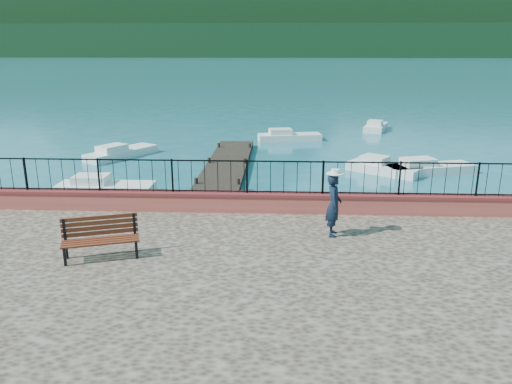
# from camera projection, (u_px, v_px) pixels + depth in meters

# --- Properties ---
(ground) EXTENTS (2000.00, 2000.00, 0.00)m
(ground) POSITION_uv_depth(u_px,v_px,m) (250.00, 311.00, 11.60)
(ground) COLOR #19596B
(ground) RESTS_ON ground
(parapet) EXTENTS (28.00, 0.46, 0.58)m
(parapet) POSITION_uv_depth(u_px,v_px,m) (257.00, 202.00, 14.72)
(parapet) COLOR #AC4A3E
(parapet) RESTS_ON promenade
(railing) EXTENTS (27.00, 0.05, 0.95)m
(railing) POSITION_uv_depth(u_px,v_px,m) (257.00, 177.00, 14.51)
(railing) COLOR black
(railing) RESTS_ON parapet
(dock) EXTENTS (2.00, 16.00, 0.30)m
(dock) POSITION_uv_depth(u_px,v_px,m) (222.00, 176.00, 23.15)
(dock) COLOR #2D231C
(dock) RESTS_ON ground
(far_forest) EXTENTS (900.00, 60.00, 18.00)m
(far_forest) POSITION_uv_depth(u_px,v_px,m) (280.00, 41.00, 296.69)
(far_forest) COLOR black
(far_forest) RESTS_ON ground
(foothills) EXTENTS (900.00, 120.00, 44.00)m
(foothills) POSITION_uv_depth(u_px,v_px,m) (281.00, 23.00, 350.56)
(foothills) COLOR black
(foothills) RESTS_ON ground
(companion_hill) EXTENTS (448.00, 384.00, 180.00)m
(companion_hill) POSITION_uv_depth(u_px,v_px,m) (484.00, 52.00, 538.26)
(companion_hill) COLOR #142D23
(companion_hill) RESTS_ON ground
(park_bench) EXTENTS (1.81, 1.07, 0.95)m
(park_bench) POSITION_uv_depth(u_px,v_px,m) (101.00, 246.00, 11.49)
(park_bench) COLOR black
(park_bench) RESTS_ON promenade
(person) EXTENTS (0.44, 0.63, 1.64)m
(person) POSITION_uv_depth(u_px,v_px,m) (334.00, 205.00, 12.73)
(person) COLOR black
(person) RESTS_ON promenade
(hat) EXTENTS (0.44, 0.44, 0.12)m
(hat) POSITION_uv_depth(u_px,v_px,m) (335.00, 172.00, 12.49)
(hat) COLOR white
(hat) RESTS_ON person
(boat_0) EXTENTS (3.98, 1.31, 0.80)m
(boat_0) POSITION_uv_depth(u_px,v_px,m) (106.00, 184.00, 20.75)
(boat_0) COLOR white
(boat_0) RESTS_ON ground
(boat_1) EXTENTS (3.58, 3.16, 0.80)m
(boat_1) POSITION_uv_depth(u_px,v_px,m) (384.00, 165.00, 24.12)
(boat_1) COLOR silver
(boat_1) RESTS_ON ground
(boat_2) EXTENTS (4.52, 2.44, 0.80)m
(boat_2) POSITION_uv_depth(u_px,v_px,m) (430.00, 165.00, 24.06)
(boat_2) COLOR silver
(boat_2) RESTS_ON ground
(boat_3) EXTENTS (3.37, 4.35, 0.80)m
(boat_3) POSITION_uv_depth(u_px,v_px,m) (121.00, 150.00, 27.62)
(boat_3) COLOR silver
(boat_3) RESTS_ON ground
(boat_4) EXTENTS (4.23, 1.98, 0.80)m
(boat_4) POSITION_uv_depth(u_px,v_px,m) (290.00, 134.00, 32.53)
(boat_4) COLOR silver
(boat_4) RESTS_ON ground
(boat_5) EXTENTS (2.33, 3.62, 0.80)m
(boat_5) POSITION_uv_depth(u_px,v_px,m) (376.00, 125.00, 36.53)
(boat_5) COLOR silver
(boat_5) RESTS_ON ground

